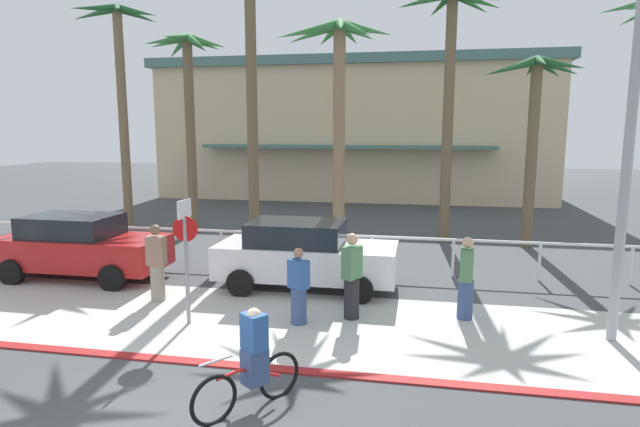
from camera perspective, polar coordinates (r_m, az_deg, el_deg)
ground_plane at (r=16.57m, az=-1.55°, el=-4.59°), size 80.00×80.00×0.00m
sidewalk_strip at (r=11.22m, az=-8.04°, el=-11.44°), size 44.00×4.00×0.02m
curb_paint at (r=9.50m, az=-12.07°, el=-15.48°), size 44.00×0.24×0.03m
building_backdrop at (r=33.89m, az=4.26°, el=9.06°), size 22.25×13.31×7.73m
rail_fence at (r=14.96m, az=-2.79°, el=-2.82°), size 26.38×0.08×1.04m
stop_sign_bike_lane at (r=10.84m, az=-14.29°, el=-3.18°), size 0.52×0.56×2.56m
streetlight_curb at (r=10.67m, az=31.06°, el=9.66°), size 0.24×2.54×7.50m
palm_tree_1 at (r=22.54m, az=-20.81°, el=14.40°), size 3.54×3.38×8.61m
palm_tree_2 at (r=20.54m, az=-14.07°, el=13.60°), size 3.02×3.65×7.36m
palm_tree_3 at (r=18.32m, az=-7.54°, el=18.83°), size 3.16×2.74×9.66m
palm_tree_4 at (r=16.10m, az=1.83°, el=14.77°), size 3.39×3.35×7.09m
palm_tree_5 at (r=18.87m, az=13.85°, el=16.64°), size 3.46×3.00×8.48m
palm_tree_6 at (r=18.73m, az=21.98°, el=11.24°), size 2.97×3.17×6.25m
car_red_1 at (r=15.37m, az=-24.48°, el=-3.20°), size 4.40×2.02×1.69m
car_white_2 at (r=13.07m, az=-1.68°, el=-4.43°), size 4.40×2.02×1.69m
cyclist_red_0 at (r=7.79m, az=-7.36°, el=-15.57°), size 1.16×1.47×1.50m
pedestrian_0 at (r=11.40m, az=15.48°, el=-7.09°), size 0.35×0.42×1.76m
pedestrian_1 at (r=10.77m, az=-2.32°, el=-8.22°), size 0.48×0.44×1.59m
pedestrian_2 at (r=12.68m, az=-17.20°, el=-5.42°), size 0.41×0.33×1.80m
pedestrian_3 at (r=11.02m, az=3.45°, el=-7.11°), size 0.44×0.48×1.83m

